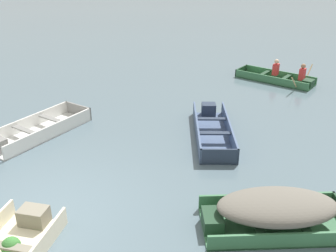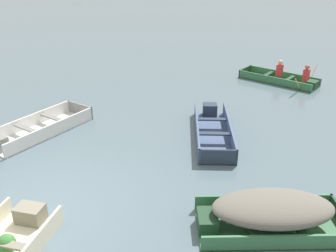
{
  "view_description": "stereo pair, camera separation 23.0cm",
  "coord_description": "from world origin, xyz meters",
  "px_view_note": "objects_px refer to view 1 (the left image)",
  "views": [
    {
      "loc": [
        3.59,
        -5.3,
        4.67
      ],
      "look_at": [
        1.65,
        3.77,
        0.35
      ],
      "focal_mm": 40.0,
      "sensor_mm": 36.0,
      "label": 1
    },
    {
      "loc": [
        3.82,
        -5.25,
        4.67
      ],
      "look_at": [
        1.65,
        3.77,
        0.35
      ],
      "focal_mm": 40.0,
      "sensor_mm": 36.0,
      "label": 2
    }
  ],
  "objects_px": {
    "skiff_slate_blue_mid_moored": "(212,129)",
    "rowboat_green_with_crew": "(280,78)",
    "skiff_green_outer_moored": "(275,210)",
    "skiff_white_near_moored": "(35,131)"
  },
  "relations": [
    {
      "from": "skiff_slate_blue_mid_moored",
      "to": "rowboat_green_with_crew",
      "type": "xyz_separation_m",
      "value": [
        2.11,
        5.22,
        0.03
      ]
    },
    {
      "from": "skiff_green_outer_moored",
      "to": "rowboat_green_with_crew",
      "type": "distance_m",
      "value": 8.95
    },
    {
      "from": "skiff_slate_blue_mid_moored",
      "to": "skiff_white_near_moored",
      "type": "bearing_deg",
      "value": -166.18
    },
    {
      "from": "rowboat_green_with_crew",
      "to": "skiff_white_near_moored",
      "type": "bearing_deg",
      "value": -137.2
    },
    {
      "from": "skiff_slate_blue_mid_moored",
      "to": "skiff_green_outer_moored",
      "type": "xyz_separation_m",
      "value": [
        1.53,
        -3.71,
        0.23
      ]
    },
    {
      "from": "skiff_green_outer_moored",
      "to": "rowboat_green_with_crew",
      "type": "height_order",
      "value": "rowboat_green_with_crew"
    },
    {
      "from": "skiff_slate_blue_mid_moored",
      "to": "skiff_green_outer_moored",
      "type": "distance_m",
      "value": 4.02
    },
    {
      "from": "rowboat_green_with_crew",
      "to": "skiff_green_outer_moored",
      "type": "bearing_deg",
      "value": -93.71
    },
    {
      "from": "skiff_white_near_moored",
      "to": "skiff_slate_blue_mid_moored",
      "type": "bearing_deg",
      "value": 13.82
    },
    {
      "from": "skiff_white_near_moored",
      "to": "skiff_slate_blue_mid_moored",
      "type": "xyz_separation_m",
      "value": [
        4.8,
        1.18,
        0.01
      ]
    }
  ]
}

